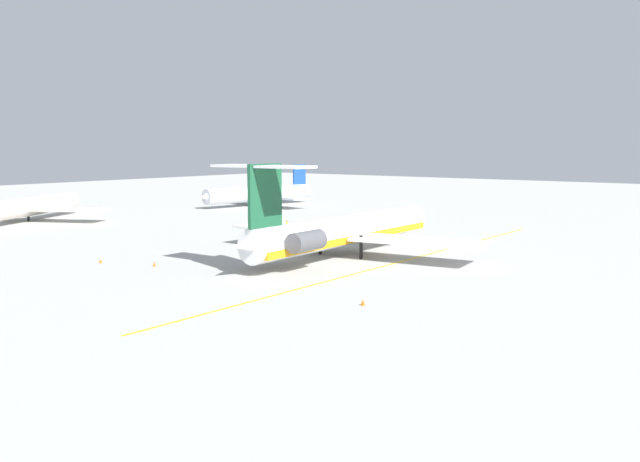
{
  "coord_description": "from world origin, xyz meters",
  "views": [
    {
      "loc": [
        -72.07,
        -37.79,
        13.73
      ],
      "look_at": [
        -2.96,
        14.46,
        2.77
      ],
      "focal_mm": 38.23,
      "sensor_mm": 36.0,
      "label": 1
    }
  ],
  "objects_px": {
    "main_jetliner": "(340,231)",
    "airliner_mid_right": "(256,194)",
    "ground_crew_near_tail": "(266,226)",
    "ground_crew_portside": "(287,224)",
    "ground_crew_near_nose": "(322,222)",
    "safety_cone_nose": "(363,302)",
    "safety_cone_tail": "(154,264)",
    "safety_cone_wingtip": "(101,261)",
    "airliner_mid_left": "(31,206)"
  },
  "relations": [
    {
      "from": "ground_crew_near_nose",
      "to": "safety_cone_tail",
      "type": "height_order",
      "value": "ground_crew_near_nose"
    },
    {
      "from": "ground_crew_near_tail",
      "to": "ground_crew_portside",
      "type": "bearing_deg",
      "value": 2.25
    },
    {
      "from": "airliner_mid_left",
      "to": "airliner_mid_right",
      "type": "distance_m",
      "value": 49.3
    },
    {
      "from": "airliner_mid_right",
      "to": "ground_crew_near_tail",
      "type": "height_order",
      "value": "airliner_mid_right"
    },
    {
      "from": "ground_crew_near_tail",
      "to": "safety_cone_tail",
      "type": "xyz_separation_m",
      "value": [
        -29.53,
        -9.31,
        -0.8
      ]
    },
    {
      "from": "main_jetliner",
      "to": "ground_crew_portside",
      "type": "distance_m",
      "value": 26.18
    },
    {
      "from": "airliner_mid_right",
      "to": "ground_crew_portside",
      "type": "height_order",
      "value": "airliner_mid_right"
    },
    {
      "from": "safety_cone_tail",
      "to": "airliner_mid_right",
      "type": "bearing_deg",
      "value": 33.85
    },
    {
      "from": "ground_crew_portside",
      "to": "safety_cone_wingtip",
      "type": "bearing_deg",
      "value": -88.61
    },
    {
      "from": "airliner_mid_left",
      "to": "safety_cone_wingtip",
      "type": "relative_size",
      "value": 52.41
    },
    {
      "from": "main_jetliner",
      "to": "ground_crew_near_tail",
      "type": "height_order",
      "value": "main_jetliner"
    },
    {
      "from": "main_jetliner",
      "to": "safety_cone_wingtip",
      "type": "relative_size",
      "value": 73.49
    },
    {
      "from": "ground_crew_portside",
      "to": "main_jetliner",
      "type": "bearing_deg",
      "value": -36.46
    },
    {
      "from": "ground_crew_near_tail",
      "to": "ground_crew_portside",
      "type": "height_order",
      "value": "ground_crew_portside"
    },
    {
      "from": "ground_crew_near_tail",
      "to": "safety_cone_nose",
      "type": "bearing_deg",
      "value": -112.37
    },
    {
      "from": "ground_crew_near_tail",
      "to": "ground_crew_portside",
      "type": "xyz_separation_m",
      "value": [
        3.96,
        -0.99,
        0.06
      ]
    },
    {
      "from": "main_jetliner",
      "to": "airliner_mid_right",
      "type": "xyz_separation_m",
      "value": [
        46.51,
        56.48,
        -0.54
      ]
    },
    {
      "from": "main_jetliner",
      "to": "ground_crew_portside",
      "type": "bearing_deg",
      "value": 53.13
    },
    {
      "from": "airliner_mid_left",
      "to": "safety_cone_nose",
      "type": "xyz_separation_m",
      "value": [
        -18.59,
        -84.71,
        -2.39
      ]
    },
    {
      "from": "ground_crew_near_nose",
      "to": "safety_cone_wingtip",
      "type": "xyz_separation_m",
      "value": [
        -42.19,
        0.72,
        -0.88
      ]
    },
    {
      "from": "ground_crew_near_nose",
      "to": "safety_cone_wingtip",
      "type": "height_order",
      "value": "ground_crew_near_nose"
    },
    {
      "from": "airliner_mid_left",
      "to": "safety_cone_nose",
      "type": "bearing_deg",
      "value": -128.42
    },
    {
      "from": "safety_cone_tail",
      "to": "main_jetliner",
      "type": "bearing_deg",
      "value": -35.19
    },
    {
      "from": "main_jetliner",
      "to": "safety_cone_wingtip",
      "type": "bearing_deg",
      "value": 134.98
    },
    {
      "from": "airliner_mid_left",
      "to": "safety_cone_tail",
      "type": "bearing_deg",
      "value": -133.16
    },
    {
      "from": "airliner_mid_right",
      "to": "ground_crew_near_tail",
      "type": "relative_size",
      "value": 17.87
    },
    {
      "from": "ground_crew_near_tail",
      "to": "safety_cone_tail",
      "type": "relative_size",
      "value": 3.09
    },
    {
      "from": "airliner_mid_right",
      "to": "safety_cone_tail",
      "type": "distance_m",
      "value": 78.17
    },
    {
      "from": "airliner_mid_right",
      "to": "ground_crew_near_nose",
      "type": "height_order",
      "value": "airliner_mid_right"
    },
    {
      "from": "airliner_mid_left",
      "to": "ground_crew_near_nose",
      "type": "xyz_separation_m",
      "value": [
        22.82,
        -49.12,
        -1.51
      ]
    },
    {
      "from": "airliner_mid_right",
      "to": "safety_cone_nose",
      "type": "xyz_separation_m",
      "value": [
        -66.49,
        -73.05,
        -2.4
      ]
    },
    {
      "from": "ground_crew_near_nose",
      "to": "ground_crew_near_tail",
      "type": "xyz_separation_m",
      "value": [
        -10.28,
        3.26,
        -0.08
      ]
    },
    {
      "from": "airliner_mid_right",
      "to": "airliner_mid_left",
      "type": "bearing_deg",
      "value": -3.89
    },
    {
      "from": "ground_crew_portside",
      "to": "safety_cone_wingtip",
      "type": "height_order",
      "value": "ground_crew_portside"
    },
    {
      "from": "main_jetliner",
      "to": "airliner_mid_left",
      "type": "height_order",
      "value": "main_jetliner"
    },
    {
      "from": "main_jetliner",
      "to": "ground_crew_near_nose",
      "type": "relative_size",
      "value": 22.1
    },
    {
      "from": "airliner_mid_left",
      "to": "ground_crew_near_tail",
      "type": "height_order",
      "value": "airliner_mid_left"
    },
    {
      "from": "safety_cone_tail",
      "to": "ground_crew_near_nose",
      "type": "bearing_deg",
      "value": 8.64
    },
    {
      "from": "ground_crew_near_nose",
      "to": "safety_cone_nose",
      "type": "bearing_deg",
      "value": 9.7
    },
    {
      "from": "safety_cone_nose",
      "to": "safety_cone_wingtip",
      "type": "distance_m",
      "value": 36.32
    },
    {
      "from": "main_jetliner",
      "to": "safety_cone_nose",
      "type": "xyz_separation_m",
      "value": [
        -19.98,
        -16.58,
        -2.94
      ]
    },
    {
      "from": "ground_crew_portside",
      "to": "ground_crew_near_tail",
      "type": "bearing_deg",
      "value": -105.16
    },
    {
      "from": "ground_crew_near_nose",
      "to": "airliner_mid_left",
      "type": "bearing_deg",
      "value": -96.06
    },
    {
      "from": "airliner_mid_right",
      "to": "safety_cone_tail",
      "type": "height_order",
      "value": "airliner_mid_right"
    },
    {
      "from": "airliner_mid_right",
      "to": "ground_crew_portside",
      "type": "relative_size",
      "value": 16.91
    },
    {
      "from": "airliner_mid_left",
      "to": "safety_cone_wingtip",
      "type": "distance_m",
      "value": 52.19
    },
    {
      "from": "ground_crew_near_tail",
      "to": "ground_crew_near_nose",
      "type": "bearing_deg",
      "value": -1.26
    },
    {
      "from": "ground_crew_near_nose",
      "to": "safety_cone_nose",
      "type": "distance_m",
      "value": 54.61
    },
    {
      "from": "main_jetliner",
      "to": "safety_cone_nose",
      "type": "relative_size",
      "value": 73.49
    },
    {
      "from": "safety_cone_nose",
      "to": "ground_crew_near_nose",
      "type": "bearing_deg",
      "value": 40.68
    }
  ]
}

